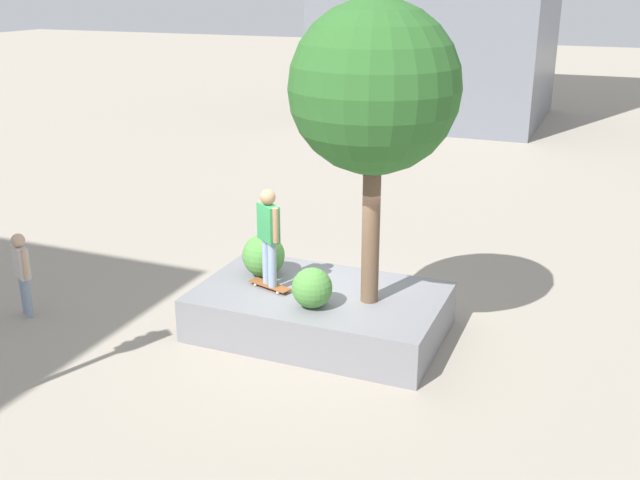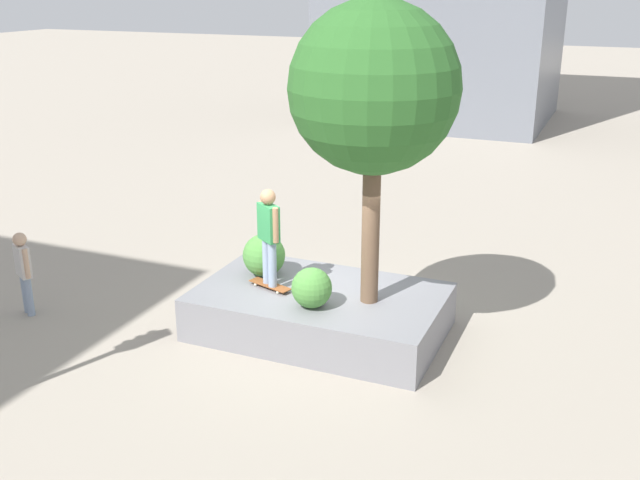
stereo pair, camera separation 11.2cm
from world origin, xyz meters
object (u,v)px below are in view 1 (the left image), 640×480
Objects in this scene: planter_ledge at (320,312)px; plaza_tree at (374,89)px; skateboarder at (269,231)px; passerby_with_bag at (22,269)px; skateboard at (270,285)px.

plaza_tree reaches higher than planter_ledge.
passerby_with_bag is at bearing 15.13° from skateboarder.
skateboard is 0.55× the size of passerby_with_bag.
plaza_tree reaches higher than skateboard.
passerby_with_bag is (5.89, 1.31, -3.21)m from plaza_tree.
plaza_tree reaches higher than skateboarder.
skateboard is (1.68, 0.17, -3.29)m from plaza_tree.
skateboarder is (-0.00, -0.00, 0.96)m from skateboard.
plaza_tree reaches higher than passerby_with_bag.
skateboarder is at bearing 14.41° from planter_ledge.
plaza_tree is 2.88m from skateboarder.
skateboarder is 4.44m from passerby_with_bag.
passerby_with_bag is at bearing 15.01° from planter_ledge.
planter_ledge is 1.62m from skateboarder.
skateboarder is (1.68, 0.17, -2.33)m from plaza_tree.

